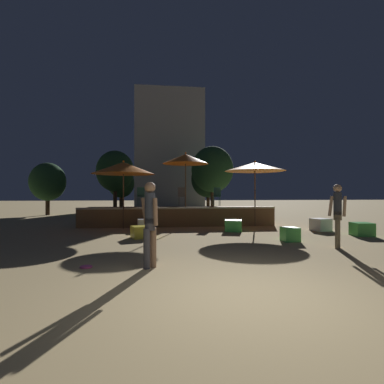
% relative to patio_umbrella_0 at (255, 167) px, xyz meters
% --- Properties ---
extents(ground_plane, '(120.00, 120.00, 0.00)m').
position_rel_patio_umbrella_0_xyz_m(ground_plane, '(-3.16, -9.01, -2.68)').
color(ground_plane, tan).
extents(wooden_deck, '(8.74, 2.69, 0.87)m').
position_rel_patio_umbrella_0_xyz_m(wooden_deck, '(-3.44, 1.32, -2.29)').
color(wooden_deck, brown).
rests_on(wooden_deck, ground).
extents(patio_umbrella_0, '(2.73, 2.73, 2.96)m').
position_rel_patio_umbrella_0_xyz_m(patio_umbrella_0, '(0.00, 0.00, 0.00)').
color(patio_umbrella_0, brown).
rests_on(patio_umbrella_0, ground).
extents(patio_umbrella_1, '(2.04, 2.04, 3.30)m').
position_rel_patio_umbrella_0_xyz_m(patio_umbrella_1, '(-3.15, 0.07, 0.32)').
color(patio_umbrella_1, brown).
rests_on(patio_umbrella_1, ground).
extents(patio_umbrella_2, '(2.64, 2.64, 2.88)m').
position_rel_patio_umbrella_0_xyz_m(patio_umbrella_2, '(-5.82, -0.23, -0.14)').
color(patio_umbrella_2, brown).
rests_on(patio_umbrella_2, ground).
extents(cube_seat_0, '(0.74, 0.74, 0.48)m').
position_rel_patio_umbrella_0_xyz_m(cube_seat_0, '(2.00, -1.99, -2.44)').
color(cube_seat_0, white).
rests_on(cube_seat_0, ground).
extents(cube_seat_1, '(0.48, 0.48, 0.43)m').
position_rel_patio_umbrella_0_xyz_m(cube_seat_1, '(-0.37, -4.32, -2.47)').
color(cube_seat_1, '#4CC651').
rests_on(cube_seat_1, ground).
extents(cube_seat_2, '(0.78, 0.78, 0.44)m').
position_rel_patio_umbrella_0_xyz_m(cube_seat_2, '(-1.48, -1.74, -2.46)').
color(cube_seat_2, '#4CC651').
rests_on(cube_seat_2, ground).
extents(cube_seat_3, '(0.69, 0.69, 0.46)m').
position_rel_patio_umbrella_0_xyz_m(cube_seat_3, '(2.64, -3.51, -2.45)').
color(cube_seat_3, '#4CC651').
rests_on(cube_seat_3, ground).
extents(cube_seat_4, '(0.75, 0.75, 0.39)m').
position_rel_patio_umbrella_0_xyz_m(cube_seat_4, '(-4.95, -3.06, -2.49)').
color(cube_seat_4, yellow).
rests_on(cube_seat_4, ground).
extents(cube_seat_5, '(0.57, 0.57, 0.46)m').
position_rel_patio_umbrella_0_xyz_m(cube_seat_5, '(-4.93, -1.04, -2.46)').
color(cube_seat_5, white).
rests_on(cube_seat_5, ground).
extents(person_1, '(0.37, 0.41, 1.70)m').
position_rel_patio_umbrella_0_xyz_m(person_1, '(-4.60, -7.12, -1.76)').
color(person_1, '#3F3F47').
rests_on(person_1, ground).
extents(person_2, '(0.42, 0.32, 1.72)m').
position_rel_patio_umbrella_0_xyz_m(person_2, '(0.36, -5.61, -1.75)').
color(person_2, tan).
rests_on(person_2, ground).
extents(bistro_chair_0, '(0.42, 0.43, 0.90)m').
position_rel_patio_umbrella_0_xyz_m(bistro_chair_0, '(-3.21, 1.42, -1.27)').
color(bistro_chair_0, '#47474C').
rests_on(bistro_chair_0, wooden_deck).
extents(bistro_chair_1, '(0.42, 0.42, 0.90)m').
position_rel_patio_umbrella_0_xyz_m(bistro_chair_1, '(-5.16, 1.46, -1.27)').
color(bistro_chair_1, '#1E4C47').
rests_on(bistro_chair_1, wooden_deck).
extents(bistro_chair_2, '(0.44, 0.45, 0.90)m').
position_rel_patio_umbrella_0_xyz_m(bistro_chair_2, '(-1.48, 1.32, -1.27)').
color(bistro_chair_2, '#1E4C47').
rests_on(bistro_chair_2, wooden_deck).
extents(frisbee_disc, '(0.23, 0.23, 0.03)m').
position_rel_patio_umbrella_0_xyz_m(frisbee_disc, '(-5.86, -6.94, -2.67)').
color(frisbee_disc, '#E54C99').
rests_on(frisbee_disc, ground).
extents(background_tree_0, '(2.69, 2.69, 4.57)m').
position_rel_patio_umbrella_0_xyz_m(background_tree_0, '(-7.36, 9.06, 0.39)').
color(background_tree_0, '#3D2B1C').
rests_on(background_tree_0, ground).
extents(background_tree_1, '(3.44, 3.44, 5.34)m').
position_rel_patio_umbrella_0_xyz_m(background_tree_1, '(0.17, 11.02, 0.76)').
color(background_tree_1, '#3D2B1C').
rests_on(background_tree_1, ground).
extents(background_tree_2, '(2.89, 2.89, 4.30)m').
position_rel_patio_umbrella_0_xyz_m(background_tree_2, '(0.00, 12.02, 0.02)').
color(background_tree_2, '#3D2B1C').
rests_on(background_tree_2, ground).
extents(background_tree_3, '(2.37, 2.37, 3.58)m').
position_rel_patio_umbrella_0_xyz_m(background_tree_3, '(-11.79, 8.45, -0.42)').
color(background_tree_3, '#3D2B1C').
rests_on(background_tree_3, ground).
extents(background_tree_4, '(2.08, 2.08, 3.43)m').
position_rel_patio_umbrella_0_xyz_m(background_tree_4, '(-7.17, 11.16, -0.41)').
color(background_tree_4, '#3D2B1C').
rests_on(background_tree_4, ground).
extents(distant_building, '(6.84, 4.84, 11.89)m').
position_rel_patio_umbrella_0_xyz_m(distant_building, '(-3.04, 18.20, 3.26)').
color(distant_building, gray).
rests_on(distant_building, ground).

